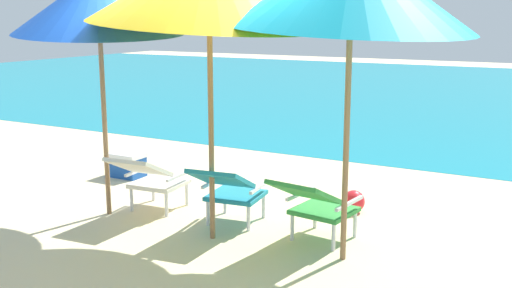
# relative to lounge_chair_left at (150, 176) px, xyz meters

# --- Properties ---
(ground_plane) EXTENTS (40.00, 40.00, 0.00)m
(ground_plane) POSITION_rel_lounge_chair_left_xyz_m (0.98, 4.06, -0.40)
(ground_plane) COLOR beige
(ocean_band) EXTENTS (40.00, 18.00, 0.01)m
(ocean_band) POSITION_rel_lounge_chair_left_xyz_m (0.98, 12.21, -0.40)
(ocean_band) COLOR teal
(ocean_band) RESTS_ON ground_plane
(lounge_chair_left) EXTENTS (0.61, 0.92, 0.68)m
(lounge_chair_left) POSITION_rel_lounge_chair_left_xyz_m (0.00, 0.00, 0.00)
(lounge_chair_left) COLOR silver
(lounge_chair_left) RESTS_ON ground_plane
(lounge_chair_center) EXTENTS (0.64, 0.94, 0.68)m
(lounge_chair_center) POSITION_rel_lounge_chair_left_xyz_m (0.97, 0.03, 0.00)
(lounge_chair_center) COLOR teal
(lounge_chair_center) RESTS_ON ground_plane
(lounge_chair_right) EXTENTS (0.64, 0.93, 0.68)m
(lounge_chair_right) POSITION_rel_lounge_chair_left_xyz_m (1.90, 0.00, 0.00)
(lounge_chair_right) COLOR #338E3D
(lounge_chair_right) RESTS_ON ground_plane
(beach_umbrella_left) EXTENTS (2.44, 2.44, 2.56)m
(beach_umbrella_left) POSITION_rel_lounge_chair_left_xyz_m (-0.37, -0.24, 1.79)
(beach_umbrella_left) COLOR olive
(beach_umbrella_left) RESTS_ON ground_plane
(beach_ball) EXTENTS (0.24, 0.24, 0.24)m
(beach_ball) POSITION_rel_lounge_chair_left_xyz_m (1.90, 1.07, -0.28)
(beach_ball) COLOR red
(beach_ball) RESTS_ON ground_plane
(cooler_box) EXTENTS (0.47, 0.32, 0.32)m
(cooler_box) POSITION_rel_lounge_chair_left_xyz_m (-1.23, 1.04, -0.24)
(cooler_box) COLOR #194CA5
(cooler_box) RESTS_ON ground_plane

